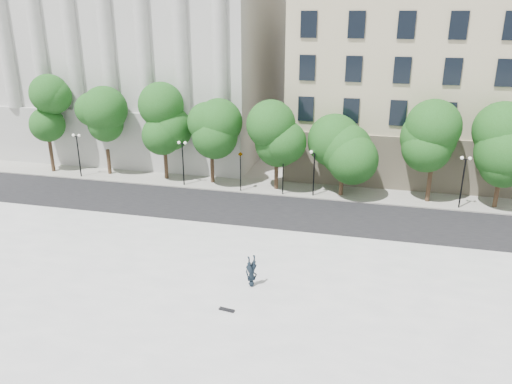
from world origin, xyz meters
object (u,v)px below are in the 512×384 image
Objects in this scene: person_lying at (252,282)px; skateboard at (227,310)px; traffic_light_west at (240,152)px; traffic_light_east at (283,156)px.

person_lying is 2.21× the size of skateboard.
traffic_light_east is (3.85, -0.00, -0.06)m from traffic_light_west.
person_lying is 2.85m from skateboard.
skateboard is (-0.67, -2.76, -0.22)m from person_lying.
traffic_light_east is 16.68m from person_lying.
traffic_light_west is 3.85m from traffic_light_east.
person_lying is at bearing -72.58° from traffic_light_west.
person_lying reaches higher than skateboard.
person_lying is at bearing 84.65° from skateboard.
skateboard is (0.62, -19.13, -3.14)m from traffic_light_east.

